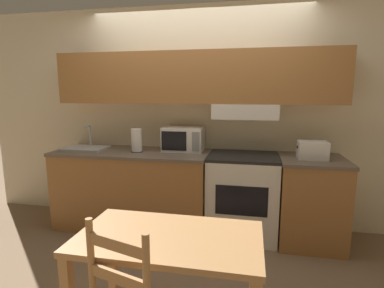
{
  "coord_description": "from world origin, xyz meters",
  "views": [
    {
      "loc": [
        0.63,
        -3.49,
        1.57
      ],
      "look_at": [
        0.05,
        -0.57,
        1.06
      ],
      "focal_mm": 28.0,
      "sensor_mm": 36.0,
      "label": 1
    }
  ],
  "objects_px": {
    "microwave": "(184,139)",
    "toaster": "(313,150)",
    "sink_basin": "(85,148)",
    "dining_table": "(169,254)",
    "stove_range": "(242,195)",
    "paper_towel_roll": "(137,140)"
  },
  "relations": [
    {
      "from": "microwave",
      "to": "toaster",
      "type": "distance_m",
      "value": 1.38
    },
    {
      "from": "toaster",
      "to": "sink_basin",
      "type": "bearing_deg",
      "value": 179.34
    },
    {
      "from": "dining_table",
      "to": "stove_range",
      "type": "bearing_deg",
      "value": 76.68
    },
    {
      "from": "toaster",
      "to": "sink_basin",
      "type": "distance_m",
      "value": 2.54
    },
    {
      "from": "stove_range",
      "to": "paper_towel_roll",
      "type": "distance_m",
      "value": 1.32
    },
    {
      "from": "paper_towel_roll",
      "to": "dining_table",
      "type": "bearing_deg",
      "value": -62.58
    },
    {
      "from": "sink_basin",
      "to": "dining_table",
      "type": "bearing_deg",
      "value": -47.24
    },
    {
      "from": "sink_basin",
      "to": "paper_towel_roll",
      "type": "height_order",
      "value": "sink_basin"
    },
    {
      "from": "paper_towel_roll",
      "to": "dining_table",
      "type": "xyz_separation_m",
      "value": [
        0.81,
        -1.56,
        -0.41
      ]
    },
    {
      "from": "toaster",
      "to": "dining_table",
      "type": "height_order",
      "value": "toaster"
    },
    {
      "from": "stove_range",
      "to": "microwave",
      "type": "relative_size",
      "value": 2.0
    },
    {
      "from": "microwave",
      "to": "toaster",
      "type": "bearing_deg",
      "value": -7.02
    },
    {
      "from": "stove_range",
      "to": "dining_table",
      "type": "distance_m",
      "value": 1.66
    },
    {
      "from": "toaster",
      "to": "paper_towel_roll",
      "type": "height_order",
      "value": "paper_towel_roll"
    },
    {
      "from": "stove_range",
      "to": "sink_basin",
      "type": "relative_size",
      "value": 1.82
    },
    {
      "from": "dining_table",
      "to": "sink_basin",
      "type": "bearing_deg",
      "value": 132.76
    },
    {
      "from": "stove_range",
      "to": "toaster",
      "type": "xyz_separation_m",
      "value": [
        0.69,
        -0.05,
        0.54
      ]
    },
    {
      "from": "toaster",
      "to": "sink_basin",
      "type": "xyz_separation_m",
      "value": [
        -2.54,
        0.03,
        -0.07
      ]
    },
    {
      "from": "stove_range",
      "to": "paper_towel_roll",
      "type": "bearing_deg",
      "value": -177.6
    },
    {
      "from": "stove_range",
      "to": "toaster",
      "type": "bearing_deg",
      "value": -3.88
    },
    {
      "from": "sink_basin",
      "to": "paper_towel_roll",
      "type": "distance_m",
      "value": 0.67
    },
    {
      "from": "toaster",
      "to": "dining_table",
      "type": "distance_m",
      "value": 1.93
    }
  ]
}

